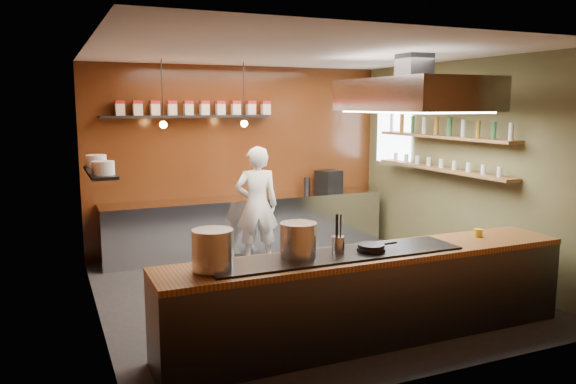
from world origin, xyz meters
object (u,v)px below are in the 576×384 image
chef (257,205)px  extractor_hood (413,94)px  stockpot_large (213,250)px  stockpot_small (298,240)px  espresso_machine (329,181)px

chef → extractor_hood: bearing=138.0°
stockpot_large → stockpot_small: 0.86m
stockpot_small → stockpot_large: bearing=-175.4°
espresso_machine → extractor_hood: bearing=-111.4°
espresso_machine → chef: 1.76m
extractor_hood → espresso_machine: bearing=85.4°
stockpot_small → chef: 3.14m
stockpot_small → chef: bearing=76.9°
stockpot_large → stockpot_small: (0.86, 0.07, -0.01)m
extractor_hood → espresso_machine: 3.00m
stockpot_large → espresso_machine: 4.98m
extractor_hood → chef: bearing=125.9°
extractor_hood → stockpot_large: size_ratio=5.43×
chef → stockpot_small: bearing=89.0°
extractor_hood → stockpot_large: (-2.95, -1.21, -1.39)m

